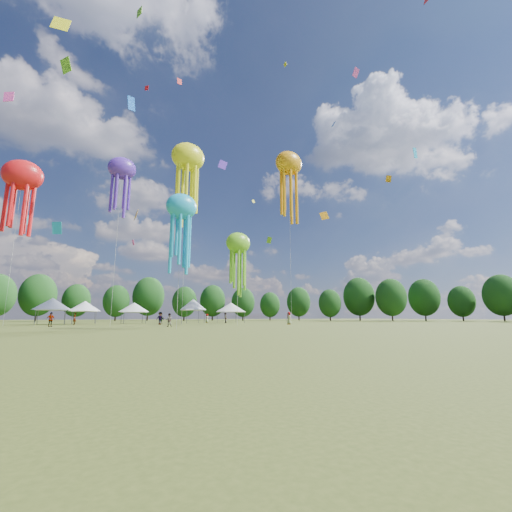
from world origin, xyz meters
name	(u,v)px	position (x,y,z in m)	size (l,w,h in m)	color
ground	(477,346)	(0.00, 0.00, 0.00)	(300.00, 300.00, 0.00)	#384416
spectator_near	(169,320)	(-4.78, 32.78, 0.80)	(0.77, 0.60, 1.59)	gray
spectators_far	(184,318)	(1.27, 47.03, 0.92)	(33.26, 22.54, 1.93)	gray
festival_tents	(146,306)	(-3.79, 53.83, 3.07)	(36.04, 9.93, 4.44)	#47474C
show_kites	(188,188)	(-0.88, 40.36, 20.96)	(46.91, 24.04, 32.32)	#5528B4
small_kites	(189,149)	(-0.24, 42.95, 28.95)	(75.27, 52.13, 40.59)	#5528B4
treeline	(139,290)	(-3.87, 62.51, 6.54)	(201.57, 95.24, 13.43)	#38281C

